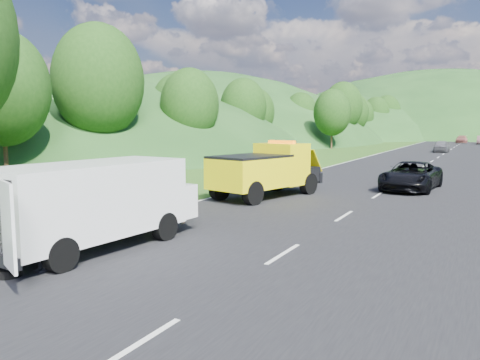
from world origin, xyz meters
The scene contains 13 objects.
ground centered at (0.00, 0.00, 0.00)m, with size 320.00×320.00×0.00m, color #38661E.
road_surface centered at (3.00, 40.00, 0.01)m, with size 14.00×200.00×0.02m, color black.
tree_line_left centered at (-19.00, 60.00, 0.00)m, with size 14.00×140.00×14.00m, color #264D16, non-canonical shape.
tow_truck centered at (-1.68, 6.98, 1.33)m, with size 3.78×6.72×2.73m.
white_van centered at (-1.94, -3.95, 1.40)m, with size 3.81×7.17×2.48m.
woman centered at (-3.57, 1.57, 0.00)m, with size 0.59×0.43×1.62m, color white.
child centered at (-1.72, -0.11, 0.00)m, with size 0.46×0.36×0.94m, color tan.
worker centered at (-1.55, -6.20, 0.00)m, with size 1.05×0.61×1.63m, color black.
suitcase centered at (-5.06, -0.11, 0.27)m, with size 0.33×0.19×0.54m, color #585A44.
spare_tire centered at (-1.93, -6.78, 0.00)m, with size 0.63×0.63×0.20m, color black.
passing_suv centered at (4.16, 12.88, 0.00)m, with size 2.51×5.44×1.51m, color black.
dist_car_a centered at (2.39, 50.40, 0.00)m, with size 1.74×4.33×1.47m, color #525257.
dist_car_c centered at (3.05, 82.45, 0.00)m, with size 1.91×4.70×1.37m, color #8C4F46.
Camera 1 is at (7.84, -13.52, 3.56)m, focal length 35.00 mm.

